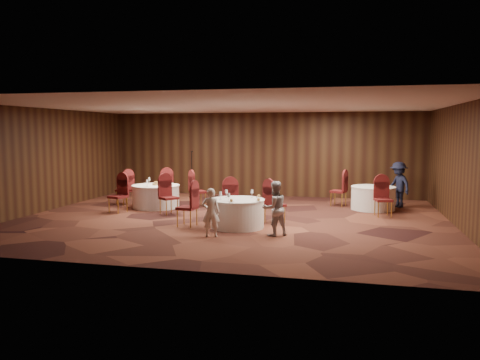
% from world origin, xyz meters
% --- Properties ---
extents(ground, '(12.00, 12.00, 0.00)m').
position_xyz_m(ground, '(0.00, 0.00, 0.00)').
color(ground, black).
rests_on(ground, ground).
extents(room_shell, '(12.00, 12.00, 12.00)m').
position_xyz_m(room_shell, '(0.00, 0.00, 1.96)').
color(room_shell, silver).
rests_on(room_shell, ground).
extents(table_main, '(1.40, 1.40, 0.74)m').
position_xyz_m(table_main, '(0.44, -1.10, 0.38)').
color(table_main, silver).
rests_on(table_main, ground).
extents(table_left, '(1.54, 1.54, 0.74)m').
position_xyz_m(table_left, '(-2.90, 1.38, 0.38)').
color(table_left, silver).
rests_on(table_left, ground).
extents(table_right, '(1.39, 1.39, 0.74)m').
position_xyz_m(table_right, '(4.00, 2.58, 0.38)').
color(table_right, silver).
rests_on(table_right, ground).
extents(chairs_main, '(2.83, 1.92, 1.00)m').
position_xyz_m(chairs_main, '(0.11, -0.50, 0.50)').
color(chairs_main, '#450D12').
rests_on(chairs_main, ground).
extents(chairs_left, '(3.25, 3.10, 1.00)m').
position_xyz_m(chairs_left, '(-2.91, 1.39, 0.50)').
color(chairs_left, '#450D12').
rests_on(chairs_left, ground).
extents(chairs_right, '(1.96, 2.33, 1.00)m').
position_xyz_m(chairs_right, '(3.57, 2.24, 0.50)').
color(chairs_right, '#450D12').
rests_on(chairs_right, ground).
extents(tabletop_main, '(1.11, 1.10, 0.22)m').
position_xyz_m(tabletop_main, '(0.54, -1.18, 0.84)').
color(tabletop_main, silver).
rests_on(tabletop_main, table_main).
extents(tabletop_left, '(0.87, 0.76, 0.22)m').
position_xyz_m(tabletop_left, '(-2.90, 1.38, 0.82)').
color(tabletop_left, silver).
rests_on(tabletop_left, table_left).
extents(tabletop_right, '(0.08, 0.08, 0.22)m').
position_xyz_m(tabletop_right, '(4.21, 2.36, 0.90)').
color(tabletop_right, silver).
rests_on(tabletop_right, table_right).
extents(mic_stand, '(0.24, 0.24, 1.75)m').
position_xyz_m(mic_stand, '(-2.55, 3.97, 0.52)').
color(mic_stand, black).
rests_on(mic_stand, ground).
extents(woman_a, '(0.47, 0.35, 1.16)m').
position_xyz_m(woman_a, '(0.08, -2.30, 0.58)').
color(woman_a, silver).
rests_on(woman_a, ground).
extents(woman_b, '(0.81, 0.78, 1.31)m').
position_xyz_m(woman_b, '(1.52, -1.83, 0.66)').
color(woman_b, '#B4B4B9').
rests_on(woman_b, ground).
extents(man_c, '(1.01, 1.11, 1.50)m').
position_xyz_m(man_c, '(4.83, 3.25, 0.75)').
color(man_c, black).
rests_on(man_c, ground).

